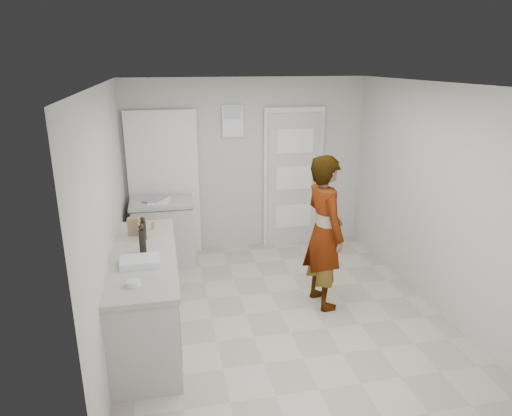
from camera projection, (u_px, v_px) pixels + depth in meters
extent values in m
plane|color=#ACA190|center=(280.00, 311.00, 5.19)|extent=(4.00, 4.00, 0.00)
plane|color=#B8B4AE|center=(247.00, 165.00, 6.66)|extent=(3.50, 0.00, 3.50)
plane|color=#B8B4AE|center=(362.00, 299.00, 2.94)|extent=(3.50, 0.00, 3.50)
plane|color=#B8B4AE|center=(109.00, 218.00, 4.46)|extent=(0.00, 4.00, 4.00)
plane|color=#B8B4AE|center=(432.00, 197.00, 5.14)|extent=(0.00, 4.00, 4.00)
plane|color=silver|center=(284.00, 84.00, 4.42)|extent=(4.00, 4.00, 0.00)
cube|color=silver|center=(294.00, 181.00, 6.81)|extent=(0.80, 0.05, 2.00)
cube|color=white|center=(293.00, 178.00, 6.83)|extent=(0.90, 0.04, 2.10)
sphere|color=gold|center=(316.00, 184.00, 6.85)|extent=(0.07, 0.07, 0.07)
cube|color=white|center=(233.00, 121.00, 6.40)|extent=(0.30, 0.02, 0.45)
cube|color=black|center=(164.00, 186.00, 6.47)|extent=(0.90, 0.05, 2.04)
cube|color=white|center=(164.00, 185.00, 6.44)|extent=(0.98, 0.02, 2.10)
cube|color=silver|center=(146.00, 299.00, 4.59)|extent=(0.60, 1.90, 0.86)
cube|color=black|center=(149.00, 332.00, 4.71)|extent=(0.56, 1.86, 0.08)
cube|color=beige|center=(143.00, 256.00, 4.44)|extent=(0.64, 1.96, 0.05)
cube|color=silver|center=(164.00, 235.00, 6.25)|extent=(0.80, 0.55, 0.86)
cube|color=black|center=(165.00, 261.00, 6.37)|extent=(0.75, 0.54, 0.08)
cube|color=beige|center=(161.00, 202.00, 6.11)|extent=(0.84, 0.61, 0.05)
imported|color=silver|center=(324.00, 232.00, 5.10)|extent=(0.51, 0.70, 1.76)
cube|color=#876043|center=(134.00, 227.00, 4.87)|extent=(0.13, 0.08, 0.20)
cylinder|color=tan|center=(154.00, 225.00, 5.08)|extent=(0.05, 0.05, 0.08)
cylinder|color=black|center=(143.00, 231.00, 4.76)|extent=(0.06, 0.06, 0.20)
sphere|color=black|center=(142.00, 219.00, 4.72)|extent=(0.05, 0.05, 0.05)
cylinder|color=black|center=(142.00, 242.00, 4.40)|extent=(0.07, 0.07, 0.24)
sphere|color=black|center=(141.00, 227.00, 4.36)|extent=(0.06, 0.06, 0.06)
cube|color=silver|center=(140.00, 261.00, 4.19)|extent=(0.36, 0.26, 0.06)
cube|color=white|center=(140.00, 262.00, 4.19)|extent=(0.32, 0.22, 0.05)
cylinder|color=silver|center=(133.00, 283.00, 3.80)|extent=(0.12, 0.12, 0.05)
sphere|color=white|center=(131.00, 284.00, 3.78)|extent=(0.04, 0.04, 0.04)
sphere|color=white|center=(136.00, 282.00, 3.81)|extent=(0.04, 0.04, 0.04)
cube|color=white|center=(159.00, 201.00, 6.08)|extent=(0.32, 0.38, 0.01)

